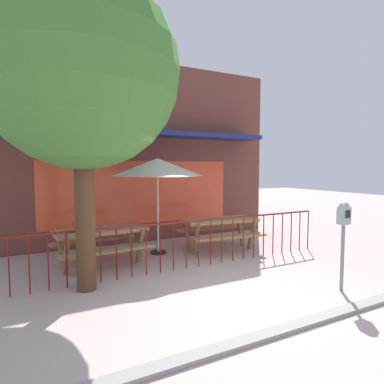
% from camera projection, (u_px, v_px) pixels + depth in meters
% --- Properties ---
extents(ground, '(40.00, 40.00, 0.00)m').
position_uv_depth(ground, '(243.00, 303.00, 4.86)').
color(ground, '#B29F9A').
extents(pub_storefront, '(8.05, 1.37, 4.86)m').
position_uv_depth(pub_storefront, '(139.00, 153.00, 8.93)').
color(pub_storefront, '#47151D').
rests_on(pub_storefront, ground).
extents(patio_fence_front, '(6.79, 0.04, 0.97)m').
position_uv_depth(patio_fence_front, '(186.00, 236.00, 6.49)').
color(patio_fence_front, maroon).
rests_on(patio_fence_front, ground).
extents(picnic_table_left, '(1.91, 1.51, 0.79)m').
position_uv_depth(picnic_table_left, '(101.00, 237.00, 6.65)').
color(picnic_table_left, '#9B6E55').
rests_on(picnic_table_left, ground).
extents(picnic_table_right, '(1.94, 1.55, 0.79)m').
position_uv_depth(picnic_table_right, '(220.00, 225.00, 7.94)').
color(picnic_table_right, '#997B48').
rests_on(picnic_table_right, ground).
extents(patio_umbrella, '(2.09, 2.09, 2.24)m').
position_uv_depth(patio_umbrella, '(158.00, 167.00, 7.52)').
color(patio_umbrella, black).
rests_on(patio_umbrella, ground).
extents(parking_meter_near, '(0.18, 0.17, 1.48)m').
position_uv_depth(parking_meter_near, '(344.00, 222.00, 5.28)').
color(parking_meter_near, slate).
rests_on(parking_meter_near, ground).
extents(street_tree, '(3.14, 3.14, 5.12)m').
position_uv_depth(street_tree, '(81.00, 72.00, 5.14)').
color(street_tree, '#50331E').
rests_on(street_tree, ground).
extents(curb_edge, '(11.27, 0.20, 0.11)m').
position_uv_depth(curb_edge, '(287.00, 330.00, 4.06)').
color(curb_edge, gray).
rests_on(curb_edge, ground).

